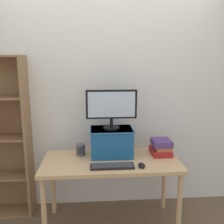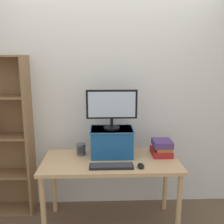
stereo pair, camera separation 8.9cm
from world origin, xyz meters
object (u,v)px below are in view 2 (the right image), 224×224
at_px(computer_mouse, 141,166).
at_px(desk_speaker, 81,149).
at_px(computer_monitor, 112,107).
at_px(book_stack, 162,148).
at_px(desk, 111,168).
at_px(keyboard, 112,166).
at_px(riser_box, 112,141).

height_order(computer_mouse, desk_speaker, desk_speaker).
height_order(computer_monitor, desk_speaker, computer_monitor).
xyz_separation_m(computer_mouse, desk_speaker, (-0.60, 0.35, 0.04)).
distance_m(computer_monitor, book_stack, 0.71).
relative_size(desk, computer_monitor, 2.65).
height_order(keyboard, desk_speaker, desk_speaker).
height_order(desk, riser_box, riser_box).
relative_size(book_stack, desk_speaker, 2.13).
height_order(computer_mouse, book_stack, book_stack).
bearing_deg(desk, book_stack, 12.78).
bearing_deg(keyboard, riser_box, 88.03).
xyz_separation_m(computer_monitor, desk_speaker, (-0.33, 0.03, -0.47)).
distance_m(keyboard, computer_mouse, 0.28).
xyz_separation_m(desk, desk_speaker, (-0.32, 0.16, 0.15)).
bearing_deg(desk_speaker, keyboard, -46.27).
relative_size(keyboard, book_stack, 1.61).
bearing_deg(computer_mouse, book_stack, 49.04).
xyz_separation_m(computer_mouse, book_stack, (0.27, 0.31, 0.06)).
bearing_deg(riser_box, computer_monitor, -90.00).
bearing_deg(book_stack, riser_box, 179.32).
xyz_separation_m(riser_box, keyboard, (-0.01, -0.31, -0.14)).
bearing_deg(keyboard, desk, 91.28).
xyz_separation_m(book_stack, desk_speaker, (-0.87, 0.03, -0.02)).
bearing_deg(computer_monitor, desk_speaker, 175.02).
bearing_deg(book_stack, computer_monitor, 179.48).
bearing_deg(desk, computer_mouse, -34.03).
height_order(computer_monitor, keyboard, computer_monitor).
xyz_separation_m(computer_monitor, keyboard, (-0.01, -0.31, -0.52)).
height_order(keyboard, computer_mouse, computer_mouse).
xyz_separation_m(computer_monitor, book_stack, (0.54, -0.00, -0.46)).
bearing_deg(book_stack, desk_speaker, 177.78).
bearing_deg(keyboard, desk_speaker, 133.73).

